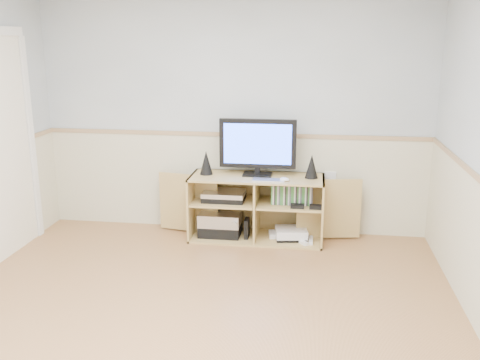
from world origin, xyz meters
The scene contains 11 objects.
room centered at (-0.06, 0.12, 1.22)m, with size 4.04×4.54×2.54m.
media_cabinet centered at (0.28, 2.03, 0.33)m, with size 2.08×0.50×0.65m.
monitor centered at (0.28, 2.02, 0.96)m, with size 0.76×0.18×0.57m.
speaker_left centered at (-0.24, 1.99, 0.77)m, with size 0.13×0.13×0.24m, color black.
speaker_right centered at (0.81, 1.99, 0.77)m, with size 0.13×0.13×0.23m, color black.
keyboard centered at (0.40, 1.83, 0.66)m, with size 0.31×0.12×0.01m, color silver.
mouse centered at (0.56, 1.83, 0.67)m, with size 0.10×0.06×0.04m, color white.
av_components centered at (-0.08, 1.97, 0.22)m, with size 0.51×0.31×0.47m.
game_consoles centered at (0.62, 1.96, 0.07)m, with size 0.46×0.31×0.11m.
game_cases centered at (0.63, 1.95, 0.48)m, with size 0.40×0.14×0.19m, color #3F8C3F.
wall_outlet centered at (1.00, 2.23, 0.60)m, with size 0.12×0.03×0.12m, color white.
Camera 1 is at (0.83, -3.13, 1.98)m, focal length 40.00 mm.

